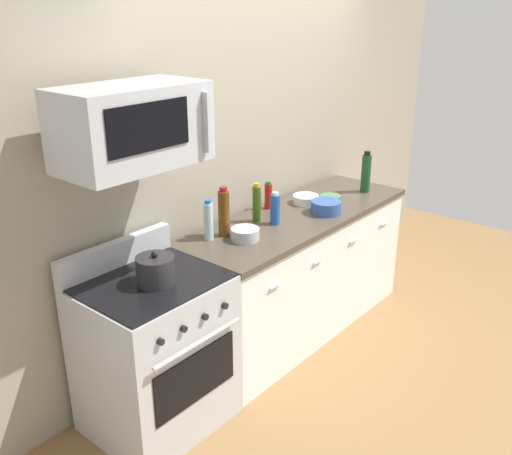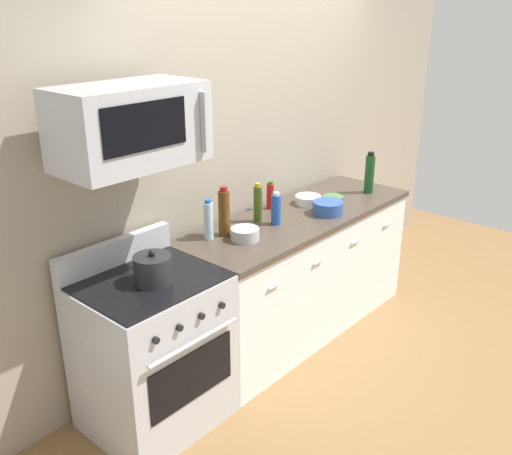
{
  "view_description": "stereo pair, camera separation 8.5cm",
  "coord_description": "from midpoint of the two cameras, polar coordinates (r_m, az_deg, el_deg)",
  "views": [
    {
      "loc": [
        -3.1,
        -2.19,
        2.32
      ],
      "look_at": [
        -0.54,
        -0.05,
        0.99
      ],
      "focal_mm": 39.93,
      "sensor_mm": 36.0,
      "label": 1
    },
    {
      "loc": [
        -3.04,
        -2.25,
        2.32
      ],
      "look_at": [
        -0.54,
        -0.05,
        0.99
      ],
      "focal_mm": 39.93,
      "sensor_mm": 36.0,
      "label": 2
    }
  ],
  "objects": [
    {
      "name": "bottle_wine_amber",
      "position": [
        3.6,
        -2.55,
        1.51
      ],
      "size": [
        0.07,
        0.07,
        0.32
      ],
      "color": "#59330F",
      "rests_on": "countertop_slab"
    },
    {
      "name": "bowl_steel_prep",
      "position": [
        3.57,
        -0.42,
        -0.62
      ],
      "size": [
        0.18,
        0.18,
        0.08
      ],
      "color": "#B2B5BA",
      "rests_on": "countertop_slab"
    },
    {
      "name": "bottle_soda_blue",
      "position": [
        3.8,
        2.65,
        1.85
      ],
      "size": [
        0.07,
        0.07,
        0.22
      ],
      "color": "#1E4CA5",
      "rests_on": "countertop_slab"
    },
    {
      "name": "ground_plane",
      "position": [
        4.44,
        4.74,
        -9.84
      ],
      "size": [
        6.09,
        6.09,
        0.0
      ],
      "primitive_type": "plane",
      "color": "olive"
    },
    {
      "name": "bottle_hot_sauce_red",
      "position": [
        4.1,
        2.04,
        3.19
      ],
      "size": [
        0.05,
        0.05,
        0.2
      ],
      "color": "#B21914",
      "rests_on": "countertop_slab"
    },
    {
      "name": "bowl_white_ceramic",
      "position": [
        4.24,
        5.82,
        2.81
      ],
      "size": [
        0.19,
        0.19,
        0.06
      ],
      "color": "white",
      "rests_on": "countertop_slab"
    },
    {
      "name": "stockpot",
      "position": [
        3.06,
        -9.5,
        -4.14
      ],
      "size": [
        0.21,
        0.21,
        0.19
      ],
      "color": "#262628",
      "rests_on": "range_oven"
    },
    {
      "name": "bowl_blue_mixing",
      "position": [
        4.05,
        7.8,
        2.02
      ],
      "size": [
        0.21,
        0.21,
        0.09
      ],
      "color": "#2D519E",
      "rests_on": "countertop_slab"
    },
    {
      "name": "bottle_water_clear",
      "position": [
        3.56,
        -4.11,
        0.71
      ],
      "size": [
        0.06,
        0.06,
        0.26
      ],
      "color": "silver",
      "rests_on": "countertop_slab"
    },
    {
      "name": "range_oven",
      "position": [
        3.36,
        -9.53,
        -12.05
      ],
      "size": [
        0.76,
        0.69,
        1.07
      ],
      "color": "#B7BABF",
      "rests_on": "ground_plane"
    },
    {
      "name": "bottle_olive_oil",
      "position": [
        3.84,
        0.82,
        2.43
      ],
      "size": [
        0.06,
        0.06,
        0.27
      ],
      "color": "#385114",
      "rests_on": "countertop_slab"
    },
    {
      "name": "bottle_wine_green",
      "position": [
        4.53,
        11.84,
        5.31
      ],
      "size": [
        0.07,
        0.07,
        0.32
      ],
      "color": "#19471E",
      "rests_on": "countertop_slab"
    },
    {
      "name": "back_wall",
      "position": [
        4.16,
        0.75,
        8.24
      ],
      "size": [
        5.07,
        0.1,
        2.7
      ],
      "primitive_type": "cube",
      "color": "#9E937F",
      "rests_on": "ground_plane"
    },
    {
      "name": "counter_unit",
      "position": [
        4.22,
        4.94,
        -4.51
      ],
      "size": [
        1.98,
        0.66,
        0.92
      ],
      "color": "white",
      "rests_on": "ground_plane"
    },
    {
      "name": "bowl_green_glaze",
      "position": [
        4.29,
        8.28,
        2.84
      ],
      "size": [
        0.16,
        0.16,
        0.05
      ],
      "color": "#477A4C",
      "rests_on": "countertop_slab"
    },
    {
      "name": "microwave",
      "position": [
        2.89,
        -11.68,
        9.97
      ],
      "size": [
        0.74,
        0.44,
        0.4
      ],
      "color": "#B7BABF"
    }
  ]
}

